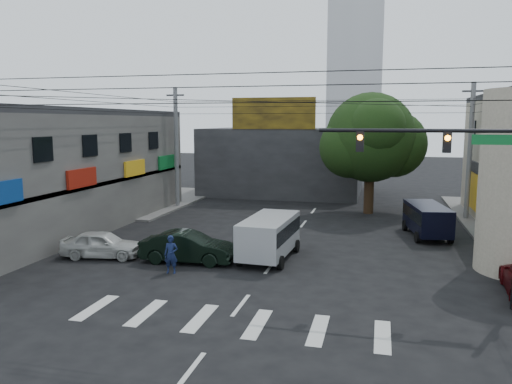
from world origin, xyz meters
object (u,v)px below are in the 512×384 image
at_px(street_tree, 371,138).
at_px(navy_van, 427,221).
at_px(traffic_gantry, 470,173).
at_px(traffic_officer, 171,254).
at_px(dark_sedan, 188,247).
at_px(utility_pole_far_right, 470,152).
at_px(silver_minivan, 269,238).
at_px(white_compact, 102,244).
at_px(utility_pole_far_left, 176,148).

distance_m(street_tree, navy_van, 8.93).
bearing_deg(traffic_gantry, traffic_officer, 175.11).
bearing_deg(street_tree, dark_sedan, -117.57).
distance_m(navy_van, traffic_officer, 15.33).
bearing_deg(utility_pole_far_right, silver_minivan, -130.62).
relative_size(street_tree, silver_minivan, 1.80).
relative_size(traffic_gantry, silver_minivan, 1.49).
bearing_deg(white_compact, silver_minivan, -86.82).
bearing_deg(traffic_gantry, silver_minivan, 152.02).
distance_m(utility_pole_far_left, dark_sedan, 16.12).
height_order(street_tree, dark_sedan, street_tree).
relative_size(utility_pole_far_right, navy_van, 1.88).
height_order(utility_pole_far_left, silver_minivan, utility_pole_far_left).
distance_m(street_tree, utility_pole_far_right, 6.63).
relative_size(dark_sedan, traffic_officer, 2.69).
bearing_deg(navy_van, utility_pole_far_right, -37.14).
bearing_deg(navy_van, traffic_gantry, 172.05).
xyz_separation_m(utility_pole_far_left, traffic_officer, (6.47, -15.99, -3.76)).
xyz_separation_m(dark_sedan, traffic_officer, (-0.08, -1.77, 0.11)).
bearing_deg(white_compact, dark_sedan, -96.41).
bearing_deg(street_tree, silver_minivan, -107.70).
relative_size(silver_minivan, traffic_officer, 2.87).
xyz_separation_m(silver_minivan, traffic_officer, (-3.67, -3.33, -0.17)).
bearing_deg(utility_pole_far_left, street_tree, 3.95).
bearing_deg(street_tree, navy_van, -63.17).
bearing_deg(navy_van, dark_sedan, 116.43).
bearing_deg(dark_sedan, traffic_officer, 174.65).
relative_size(traffic_gantry, traffic_officer, 4.28).
xyz_separation_m(street_tree, silver_minivan, (-4.36, -13.66, -4.46)).
bearing_deg(dark_sedan, street_tree, -30.19).
distance_m(dark_sedan, white_compact, 4.42).
xyz_separation_m(dark_sedan, silver_minivan, (3.59, 1.56, 0.28)).
height_order(traffic_gantry, utility_pole_far_left, utility_pole_far_left).
xyz_separation_m(utility_pole_far_right, white_compact, (-18.86, -14.45, -3.93)).
distance_m(utility_pole_far_left, silver_minivan, 16.61).
height_order(utility_pole_far_right, traffic_officer, utility_pole_far_right).
distance_m(street_tree, dark_sedan, 17.81).
distance_m(street_tree, white_compact, 20.36).
bearing_deg(silver_minivan, navy_van, -45.66).
distance_m(silver_minivan, navy_van, 10.37).
distance_m(utility_pole_far_left, navy_van, 19.25).
bearing_deg(silver_minivan, traffic_officer, 135.58).
xyz_separation_m(traffic_gantry, utility_pole_far_left, (-18.32, 17.00, -0.23)).
bearing_deg(navy_van, white_compact, 108.72).
xyz_separation_m(traffic_gantry, traffic_officer, (-11.86, 1.01, -3.99)).
xyz_separation_m(traffic_gantry, dark_sedan, (-11.77, 2.79, -4.09)).
relative_size(navy_van, traffic_officer, 2.90).
xyz_separation_m(white_compact, navy_van, (15.83, 8.59, 0.26)).
bearing_deg(traffic_gantry, utility_pole_far_left, 137.14).
height_order(street_tree, utility_pole_far_left, utility_pole_far_left).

